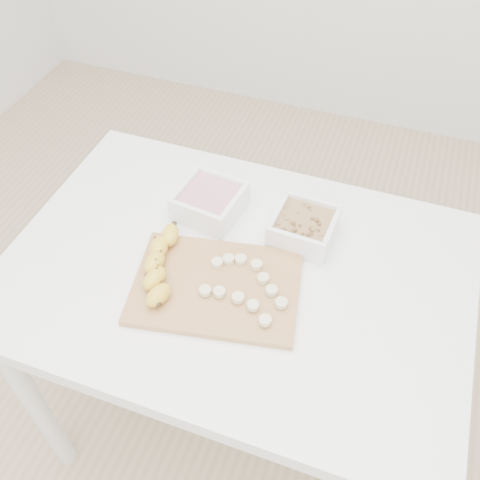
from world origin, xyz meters
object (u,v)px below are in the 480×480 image
(bowl_granola, at_px, (304,227))
(banana, at_px, (161,265))
(cutting_board, at_px, (216,287))
(table, at_px, (236,295))
(bowl_yogurt, at_px, (210,201))

(bowl_granola, distance_m, banana, 0.33)
(bowl_granola, bearing_deg, banana, -140.09)
(cutting_board, distance_m, banana, 0.12)
(table, distance_m, cutting_board, 0.12)
(table, height_order, bowl_yogurt, bowl_yogurt)
(bowl_yogurt, distance_m, banana, 0.22)
(cutting_board, relative_size, banana, 1.59)
(bowl_granola, distance_m, cutting_board, 0.24)
(bowl_yogurt, bearing_deg, banana, -96.37)
(bowl_yogurt, height_order, bowl_granola, bowl_yogurt)
(bowl_yogurt, bearing_deg, cutting_board, -64.81)
(bowl_granola, bearing_deg, table, -128.64)
(bowl_yogurt, relative_size, bowl_granola, 1.11)
(bowl_yogurt, xyz_separation_m, bowl_granola, (0.23, -0.00, -0.00))
(table, bearing_deg, cutting_board, -105.60)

